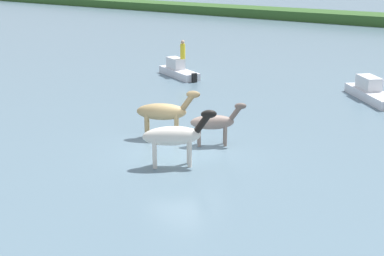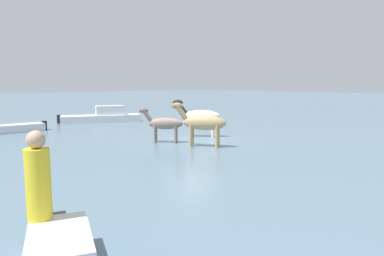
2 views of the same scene
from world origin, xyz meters
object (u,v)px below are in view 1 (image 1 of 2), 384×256
at_px(horse_dark_mare, 214,122).
at_px(horse_lead, 164,112).
at_px(boat_skiff_near, 371,94).
at_px(person_spotter_bow, 183,50).
at_px(boat_dinghy_port, 178,72).
at_px(horse_chestnut_trailing, 174,136).

bearing_deg(horse_dark_mare, horse_lead, 154.21).
bearing_deg(horse_lead, boat_skiff_near, 34.96).
height_order(horse_lead, horse_dark_mare, horse_lead).
relative_size(horse_lead, person_spotter_bow, 2.06).
bearing_deg(boat_dinghy_port, horse_lead, 147.81).
xyz_separation_m(horse_lead, boat_skiff_near, (4.92, 11.38, -0.82)).
height_order(horse_chestnut_trailing, person_spotter_bow, person_spotter_bow).
distance_m(horse_chestnut_trailing, boat_dinghy_port, 15.01).
height_order(horse_chestnut_trailing, boat_skiff_near, horse_chestnut_trailing).
distance_m(horse_chestnut_trailing, boat_skiff_near, 13.75).
relative_size(horse_chestnut_trailing, horse_dark_mare, 1.15).
relative_size(boat_dinghy_port, person_spotter_bow, 3.21).
distance_m(horse_lead, boat_skiff_near, 12.42).
height_order(boat_dinghy_port, person_spotter_bow, person_spotter_bow).
bearing_deg(person_spotter_bow, horse_chestnut_trailing, -53.33).
xyz_separation_m(horse_chestnut_trailing, boat_dinghy_port, (-9.18, 11.85, -0.83)).
height_order(horse_dark_mare, boat_dinghy_port, horse_dark_mare).
bearing_deg(horse_chestnut_trailing, horse_lead, 94.06).
bearing_deg(horse_chestnut_trailing, boat_skiff_near, 35.79).
xyz_separation_m(boat_dinghy_port, person_spotter_bow, (0.27, 0.12, 1.41)).
relative_size(horse_lead, horse_chestnut_trailing, 1.11).
bearing_deg(boat_dinghy_port, horse_chestnut_trailing, 150.15).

